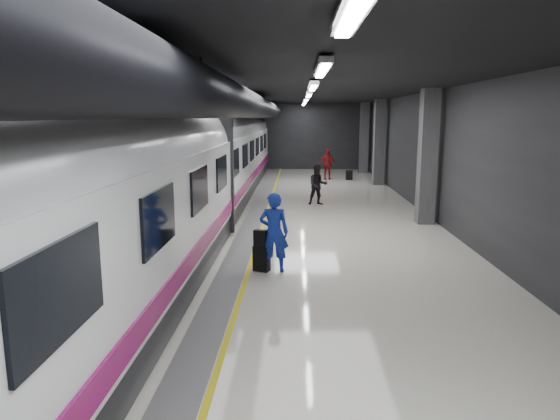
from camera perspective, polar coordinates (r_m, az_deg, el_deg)
ground at (r=15.29m, az=1.22°, el=-2.94°), size 40.00×40.00×0.00m
platform_hall at (r=15.83m, az=0.26°, el=10.44°), size 10.02×40.02×4.51m
train at (r=15.33m, az=-11.02°, el=4.75°), size 3.05×38.00×4.05m
traveler_main at (r=11.59m, az=-0.70°, el=-2.57°), size 0.70×0.47×1.88m
suitcase_main at (r=11.78m, az=-2.12°, el=-5.56°), size 0.43×0.35×0.60m
shoulder_bag at (r=11.64m, az=-2.28°, el=-3.24°), size 0.32×0.23×0.39m
traveler_far_a at (r=20.58m, az=4.34°, el=2.88°), size 0.90×0.75×1.66m
traveler_far_b at (r=29.20m, az=5.41°, el=5.23°), size 1.04×0.44×1.77m
suitcase_far at (r=29.15m, az=7.91°, el=3.96°), size 0.39×0.26×0.55m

